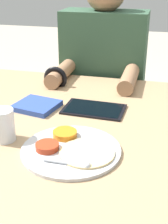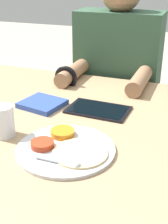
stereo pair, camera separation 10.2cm
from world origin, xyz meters
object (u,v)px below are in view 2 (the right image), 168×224
Objects in this scene: person_diner at (116,99)px; thali_tray at (66,148)px; red_notebook at (42,104)px; tablet_device at (98,110)px; drinking_glass at (3,121)px.

thali_tray is at bearing -85.36° from person_diner.
tablet_device is at bearing 9.25° from red_notebook.
thali_tray is 0.85m from person_diner.
thali_tray is at bearing -51.04° from red_notebook.
drinking_glass is (-0.00, -0.25, 0.04)m from red_notebook.
person_diner is at bearing 97.43° from tablet_device.
red_notebook is at bearing -170.75° from tablet_device.
person_diner is at bearing 94.64° from thali_tray.
person_diner is (-0.07, 0.83, -0.17)m from thali_tray.
red_notebook is 0.14× the size of person_diner.
thali_tray reaches higher than tablet_device.
tablet_device is 0.19× the size of person_diner.
tablet_device is at bearing 89.76° from thali_tray.
thali_tray is at bearing -3.86° from drinking_glass.
person_diner reaches higher than thali_tray.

